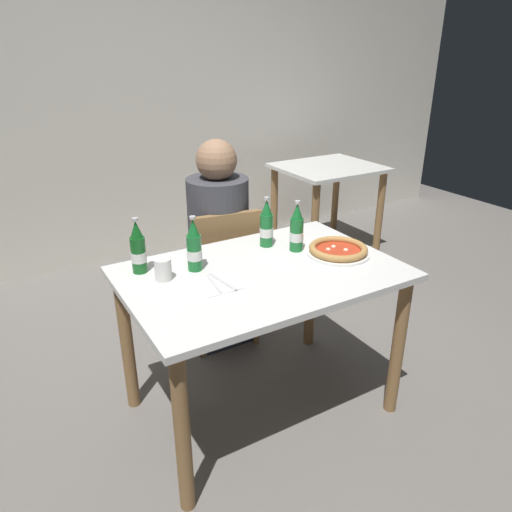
{
  "coord_description": "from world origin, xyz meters",
  "views": [
    {
      "loc": [
        -0.99,
        -1.62,
        1.65
      ],
      "look_at": [
        0.0,
        0.05,
        0.8
      ],
      "focal_mm": 33.72,
      "sensor_mm": 36.0,
      "label": 1
    }
  ],
  "objects_px": {
    "beer_bottle_extra": "(266,226)",
    "pizza_margherita_near": "(338,250)",
    "beer_bottle_left": "(297,230)",
    "napkin_with_cutlery": "(218,284)",
    "dining_table_main": "(262,293)",
    "dining_table_background": "(328,185)",
    "chair_behind_table": "(222,269)",
    "paper_cup": "(163,269)",
    "beer_bottle_center": "(194,248)",
    "beer_bottle_right": "(138,250)",
    "diner_seated": "(219,250)"
  },
  "relations": [
    {
      "from": "beer_bottle_extra",
      "to": "napkin_with_cutlery",
      "type": "relative_size",
      "value": 1.3
    },
    {
      "from": "diner_seated",
      "to": "dining_table_background",
      "type": "distance_m",
      "value": 1.6
    },
    {
      "from": "beer_bottle_extra",
      "to": "napkin_with_cutlery",
      "type": "xyz_separation_m",
      "value": [
        -0.39,
        -0.26,
        -0.1
      ]
    },
    {
      "from": "beer_bottle_center",
      "to": "napkin_with_cutlery",
      "type": "relative_size",
      "value": 1.3
    },
    {
      "from": "beer_bottle_extra",
      "to": "dining_table_background",
      "type": "bearing_deg",
      "value": 41.79
    },
    {
      "from": "beer_bottle_left",
      "to": "beer_bottle_right",
      "type": "height_order",
      "value": "same"
    },
    {
      "from": "chair_behind_table",
      "to": "napkin_with_cutlery",
      "type": "distance_m",
      "value": 0.76
    },
    {
      "from": "chair_behind_table",
      "to": "pizza_margherita_near",
      "type": "distance_m",
      "value": 0.76
    },
    {
      "from": "beer_bottle_center",
      "to": "dining_table_main",
      "type": "bearing_deg",
      "value": -32.43
    },
    {
      "from": "dining_table_main",
      "to": "chair_behind_table",
      "type": "relative_size",
      "value": 1.41
    },
    {
      "from": "beer_bottle_left",
      "to": "napkin_with_cutlery",
      "type": "height_order",
      "value": "beer_bottle_left"
    },
    {
      "from": "pizza_margherita_near",
      "to": "beer_bottle_left",
      "type": "bearing_deg",
      "value": 135.38
    },
    {
      "from": "diner_seated",
      "to": "pizza_margherita_near",
      "type": "bearing_deg",
      "value": -67.48
    },
    {
      "from": "beer_bottle_extra",
      "to": "pizza_margherita_near",
      "type": "bearing_deg",
      "value": -48.33
    },
    {
      "from": "chair_behind_table",
      "to": "beer_bottle_left",
      "type": "relative_size",
      "value": 3.44
    },
    {
      "from": "beer_bottle_extra",
      "to": "paper_cup",
      "type": "xyz_separation_m",
      "value": [
        -0.57,
        -0.1,
        -0.06
      ]
    },
    {
      "from": "paper_cup",
      "to": "beer_bottle_extra",
      "type": "bearing_deg",
      "value": 10.06
    },
    {
      "from": "diner_seated",
      "to": "beer_bottle_left",
      "type": "bearing_deg",
      "value": -75.38
    },
    {
      "from": "beer_bottle_left",
      "to": "chair_behind_table",
      "type": "bearing_deg",
      "value": 107.1
    },
    {
      "from": "chair_behind_table",
      "to": "paper_cup",
      "type": "height_order",
      "value": "chair_behind_table"
    },
    {
      "from": "napkin_with_cutlery",
      "to": "dining_table_main",
      "type": "bearing_deg",
      "value": 5.68
    },
    {
      "from": "dining_table_main",
      "to": "dining_table_background",
      "type": "bearing_deg",
      "value": 43.52
    },
    {
      "from": "dining_table_main",
      "to": "paper_cup",
      "type": "bearing_deg",
      "value": 161.6
    },
    {
      "from": "beer_bottle_center",
      "to": "beer_bottle_extra",
      "type": "height_order",
      "value": "same"
    },
    {
      "from": "dining_table_main",
      "to": "pizza_margherita_near",
      "type": "relative_size",
      "value": 4.05
    },
    {
      "from": "diner_seated",
      "to": "beer_bottle_left",
      "type": "distance_m",
      "value": 0.63
    },
    {
      "from": "dining_table_background",
      "to": "beer_bottle_left",
      "type": "height_order",
      "value": "beer_bottle_left"
    },
    {
      "from": "beer_bottle_center",
      "to": "diner_seated",
      "type": "bearing_deg",
      "value": 54.1
    },
    {
      "from": "chair_behind_table",
      "to": "dining_table_background",
      "type": "relative_size",
      "value": 1.06
    },
    {
      "from": "beer_bottle_center",
      "to": "beer_bottle_extra",
      "type": "bearing_deg",
      "value": 10.62
    },
    {
      "from": "chair_behind_table",
      "to": "beer_bottle_extra",
      "type": "height_order",
      "value": "beer_bottle_extra"
    },
    {
      "from": "pizza_margherita_near",
      "to": "paper_cup",
      "type": "relative_size",
      "value": 3.12
    },
    {
      "from": "pizza_margherita_near",
      "to": "chair_behind_table",
      "type": "bearing_deg",
      "value": 114.85
    },
    {
      "from": "beer_bottle_left",
      "to": "dining_table_background",
      "type": "bearing_deg",
      "value": 46.59
    },
    {
      "from": "chair_behind_table",
      "to": "beer_bottle_extra",
      "type": "distance_m",
      "value": 0.53
    },
    {
      "from": "dining_table_main",
      "to": "beer_bottle_center",
      "type": "xyz_separation_m",
      "value": [
        -0.25,
        0.16,
        0.22
      ]
    },
    {
      "from": "dining_table_background",
      "to": "napkin_with_cutlery",
      "type": "relative_size",
      "value": 4.21
    },
    {
      "from": "dining_table_main",
      "to": "diner_seated",
      "type": "distance_m",
      "value": 0.67
    },
    {
      "from": "chair_behind_table",
      "to": "dining_table_background",
      "type": "bearing_deg",
      "value": -141.03
    },
    {
      "from": "dining_table_main",
      "to": "beer_bottle_right",
      "type": "relative_size",
      "value": 4.86
    },
    {
      "from": "chair_behind_table",
      "to": "diner_seated",
      "type": "distance_m",
      "value": 0.11
    },
    {
      "from": "pizza_margherita_near",
      "to": "beer_bottle_center",
      "type": "height_order",
      "value": "beer_bottle_center"
    },
    {
      "from": "beer_bottle_right",
      "to": "chair_behind_table",
      "type": "bearing_deg",
      "value": 31.8
    },
    {
      "from": "dining_table_background",
      "to": "pizza_margherita_near",
      "type": "distance_m",
      "value": 1.85
    },
    {
      "from": "chair_behind_table",
      "to": "paper_cup",
      "type": "xyz_separation_m",
      "value": [
        -0.51,
        -0.48,
        0.32
      ]
    },
    {
      "from": "beer_bottle_center",
      "to": "paper_cup",
      "type": "xyz_separation_m",
      "value": [
        -0.15,
        -0.02,
        -0.06
      ]
    },
    {
      "from": "paper_cup",
      "to": "beer_bottle_right",
      "type": "bearing_deg",
      "value": 116.01
    },
    {
      "from": "beer_bottle_left",
      "to": "pizza_margherita_near",
      "type": "bearing_deg",
      "value": -44.62
    },
    {
      "from": "beer_bottle_left",
      "to": "beer_bottle_center",
      "type": "relative_size",
      "value": 1.0
    },
    {
      "from": "pizza_margherita_near",
      "to": "beer_bottle_left",
      "type": "xyz_separation_m",
      "value": [
        -0.14,
        0.14,
        0.08
      ]
    }
  ]
}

